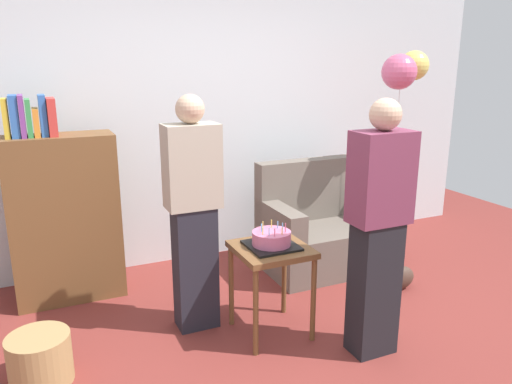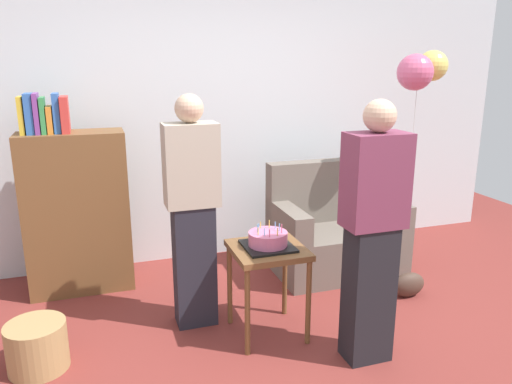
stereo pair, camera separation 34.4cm
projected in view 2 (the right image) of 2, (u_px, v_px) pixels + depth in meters
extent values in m
plane|color=maroon|center=(306.00, 367.00, 3.07)|extent=(8.00, 8.00, 0.00)
cube|color=silver|center=(219.00, 114.00, 4.59)|extent=(6.00, 0.10, 2.70)
cube|color=#6B6056|center=(336.00, 249.00, 4.42)|extent=(1.10, 0.70, 0.40)
cube|color=#6B6056|center=(325.00, 190.00, 4.54)|extent=(1.10, 0.16, 0.56)
cube|color=#6B6056|center=(288.00, 221.00, 4.19)|extent=(0.16, 0.70, 0.24)
cube|color=#6B6056|center=(384.00, 210.00, 4.48)|extent=(0.16, 0.70, 0.24)
cube|color=brown|center=(77.00, 213.00, 3.97)|extent=(0.80, 0.36, 1.30)
cube|color=gold|center=(21.00, 116.00, 3.67)|extent=(0.04, 0.16, 0.28)
cube|color=#3366B7|center=(30.00, 114.00, 3.68)|extent=(0.06, 0.19, 0.30)
cube|color=#7F3D93|center=(37.00, 114.00, 3.70)|extent=(0.03, 0.21, 0.30)
cube|color=#38934C|center=(43.00, 115.00, 3.71)|extent=(0.03, 0.19, 0.27)
cube|color=orange|center=(50.00, 120.00, 3.74)|extent=(0.04, 0.20, 0.20)
cube|color=#3366B7|center=(57.00, 113.00, 3.74)|extent=(0.05, 0.19, 0.30)
cube|color=red|center=(65.00, 114.00, 3.76)|extent=(0.06, 0.24, 0.27)
cube|color=brown|center=(268.00, 250.00, 3.30)|extent=(0.48, 0.48, 0.04)
cylinder|color=brown|center=(247.00, 313.00, 3.13)|extent=(0.04, 0.04, 0.59)
cylinder|color=brown|center=(308.00, 303.00, 3.25)|extent=(0.04, 0.04, 0.59)
cylinder|color=brown|center=(230.00, 285.00, 3.51)|extent=(0.04, 0.04, 0.59)
cylinder|color=brown|center=(285.00, 277.00, 3.64)|extent=(0.04, 0.04, 0.59)
cube|color=black|center=(268.00, 246.00, 3.29)|extent=(0.32, 0.32, 0.02)
cylinder|color=#D66B93|center=(268.00, 239.00, 3.28)|extent=(0.26, 0.26, 0.09)
cylinder|color=#66B2E5|center=(279.00, 227.00, 3.28)|extent=(0.01, 0.01, 0.05)
cylinder|color=#66B2E5|center=(275.00, 225.00, 3.32)|extent=(0.01, 0.01, 0.05)
cylinder|color=#F2CC4C|center=(269.00, 224.00, 3.34)|extent=(0.01, 0.01, 0.05)
cylinder|color=#F2CC4C|center=(260.00, 225.00, 3.34)|extent=(0.01, 0.01, 0.05)
cylinder|color=#66B2E5|center=(259.00, 227.00, 3.29)|extent=(0.01, 0.01, 0.05)
cylinder|color=#66B2E5|center=(258.00, 229.00, 3.25)|extent=(0.01, 0.01, 0.05)
cylinder|color=#F2CC4C|center=(258.00, 231.00, 3.21)|extent=(0.01, 0.01, 0.05)
cylinder|color=#66B2E5|center=(264.00, 232.00, 3.20)|extent=(0.01, 0.01, 0.05)
cylinder|color=#EA668C|center=(269.00, 233.00, 3.17)|extent=(0.01, 0.01, 0.05)
cylinder|color=#F2CC4C|center=(278.00, 232.00, 3.20)|extent=(0.01, 0.01, 0.05)
cylinder|color=#EA668C|center=(282.00, 229.00, 3.24)|extent=(0.01, 0.01, 0.06)
cube|color=#23232D|center=(195.00, 265.00, 3.49)|extent=(0.28, 0.20, 0.88)
cube|color=#B2A893|center=(191.00, 165.00, 3.30)|extent=(0.36, 0.22, 0.56)
sphere|color=#D1A889|center=(189.00, 108.00, 3.21)|extent=(0.19, 0.19, 0.19)
cube|color=black|center=(368.00, 294.00, 3.07)|extent=(0.28, 0.20, 0.88)
cube|color=#75334C|center=(376.00, 181.00, 2.88)|extent=(0.36, 0.22, 0.56)
sphere|color=#D1A889|center=(380.00, 116.00, 2.78)|extent=(0.19, 0.19, 0.19)
cylinder|color=#A88451|center=(37.00, 346.00, 3.02)|extent=(0.36, 0.36, 0.30)
ellipsoid|color=#473328|center=(408.00, 285.00, 3.96)|extent=(0.28, 0.14, 0.20)
cylinder|color=silver|center=(410.00, 177.00, 4.39)|extent=(0.00, 0.00, 1.66)
sphere|color=#D65B84|center=(415.00, 72.00, 4.06)|extent=(0.30, 0.30, 0.30)
sphere|color=#E5D666|center=(432.00, 66.00, 4.18)|extent=(0.26, 0.26, 0.26)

